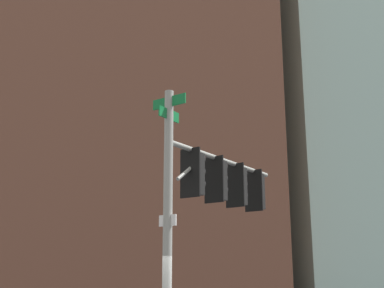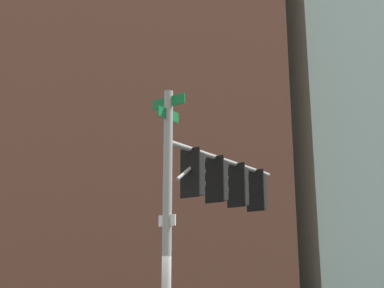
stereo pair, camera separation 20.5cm
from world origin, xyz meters
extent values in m
cylinder|color=gray|center=(-0.31, -0.23, 3.08)|extent=(0.20, 0.20, 6.17)
cylinder|color=gray|center=(-1.93, 1.46, 4.98)|extent=(3.32, 3.46, 0.12)
cylinder|color=gray|center=(-0.89, 0.38, 4.53)|extent=(0.78, 0.81, 0.75)
cube|color=#0F6B33|center=(-0.31, -0.23, 5.92)|extent=(0.68, 0.65, 0.24)
cube|color=#0F6B33|center=(-0.31, -0.23, 5.62)|extent=(0.51, 0.53, 0.24)
cube|color=white|center=(-0.31, -0.23, 3.24)|extent=(0.35, 0.33, 0.24)
cube|color=black|center=(-1.01, 0.51, 4.42)|extent=(0.48, 0.48, 1.00)
cube|color=black|center=(-0.88, 0.37, 4.42)|extent=(0.42, 0.41, 1.16)
sphere|color=#470A07|center=(-1.15, 0.66, 4.72)|extent=(0.20, 0.20, 0.20)
cylinder|color=black|center=(-1.20, 0.70, 4.81)|extent=(0.19, 0.19, 0.23)
sphere|color=#F29E0C|center=(-1.15, 0.66, 4.42)|extent=(0.20, 0.20, 0.20)
cylinder|color=black|center=(-1.20, 0.70, 4.51)|extent=(0.19, 0.19, 0.23)
sphere|color=#0A3819|center=(-1.15, 0.66, 4.12)|extent=(0.20, 0.20, 0.20)
cylinder|color=black|center=(-1.20, 0.70, 4.21)|extent=(0.19, 0.19, 0.23)
cube|color=black|center=(-1.72, 1.24, 4.42)|extent=(0.48, 0.48, 1.00)
cube|color=black|center=(-1.58, 1.10, 4.42)|extent=(0.42, 0.41, 1.16)
sphere|color=#470A07|center=(-1.86, 1.39, 4.72)|extent=(0.20, 0.20, 0.20)
cylinder|color=black|center=(-1.90, 1.44, 4.81)|extent=(0.19, 0.19, 0.23)
sphere|color=#4C330A|center=(-1.86, 1.39, 4.42)|extent=(0.20, 0.20, 0.20)
cylinder|color=black|center=(-1.90, 1.44, 4.51)|extent=(0.19, 0.19, 0.23)
sphere|color=green|center=(-1.86, 1.39, 4.12)|extent=(0.20, 0.20, 0.20)
cylinder|color=black|center=(-1.90, 1.44, 4.21)|extent=(0.19, 0.19, 0.23)
cube|color=black|center=(-2.42, 1.98, 4.42)|extent=(0.48, 0.48, 1.00)
cube|color=black|center=(-2.29, 1.84, 4.42)|extent=(0.42, 0.41, 1.16)
sphere|color=red|center=(-2.56, 2.12, 4.72)|extent=(0.20, 0.20, 0.20)
cylinder|color=black|center=(-2.61, 2.17, 4.81)|extent=(0.19, 0.19, 0.23)
sphere|color=#4C330A|center=(-2.56, 2.12, 4.42)|extent=(0.20, 0.20, 0.20)
cylinder|color=black|center=(-2.61, 2.17, 4.51)|extent=(0.19, 0.19, 0.23)
sphere|color=#0A3819|center=(-2.56, 2.12, 4.12)|extent=(0.20, 0.20, 0.20)
cylinder|color=black|center=(-2.61, 2.17, 4.21)|extent=(0.19, 0.19, 0.23)
cube|color=black|center=(-3.12, 2.71, 4.42)|extent=(0.48, 0.48, 1.00)
cube|color=black|center=(-2.99, 2.57, 4.42)|extent=(0.42, 0.41, 1.16)
sphere|color=#470A07|center=(-3.26, 2.86, 4.72)|extent=(0.20, 0.20, 0.20)
cylinder|color=black|center=(-3.31, 2.90, 4.81)|extent=(0.19, 0.19, 0.23)
sphere|color=#4C330A|center=(-3.26, 2.86, 4.42)|extent=(0.20, 0.20, 0.20)
cylinder|color=black|center=(-3.31, 2.90, 4.51)|extent=(0.19, 0.19, 0.23)
sphere|color=green|center=(-3.26, 2.86, 4.12)|extent=(0.20, 0.20, 0.20)
cylinder|color=black|center=(-3.31, 2.90, 4.21)|extent=(0.19, 0.19, 0.23)
cube|color=brown|center=(-31.00, 0.06, 21.60)|extent=(21.05, 21.09, 43.21)
cube|color=#4C3328|center=(-41.01, -0.92, 23.98)|extent=(20.18, 19.46, 47.97)
cube|color=#9EC6C1|center=(-39.52, 25.52, 33.30)|extent=(30.42, 23.65, 66.59)
camera|label=1|loc=(10.65, -1.84, 2.03)|focal=48.44mm
camera|label=2|loc=(10.69, -1.64, 2.03)|focal=48.44mm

